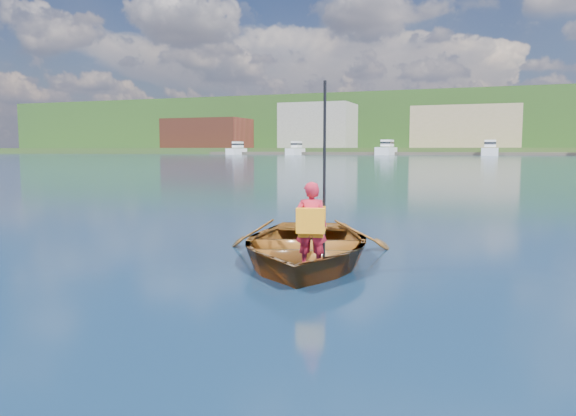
# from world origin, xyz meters

# --- Properties ---
(ground) EXTENTS (600.00, 600.00, 0.00)m
(ground) POSITION_xyz_m (0.00, 0.00, 0.00)
(ground) COLOR #0E1E3B
(ground) RESTS_ON ground
(rowboat) EXTENTS (3.39, 4.13, 0.75)m
(rowboat) POSITION_xyz_m (1.17, -0.69, 0.22)
(rowboat) COLOR #692F12
(rowboat) RESTS_ON ground
(child_paddler) EXTENTS (0.44, 0.41, 2.26)m
(child_paddler) POSITION_xyz_m (1.54, -1.52, 0.65)
(child_paddler) COLOR red
(child_paddler) RESTS_ON ground
(shoreline) EXTENTS (400.00, 140.00, 22.00)m
(shoreline) POSITION_xyz_m (0.00, 236.61, 10.32)
(shoreline) COLOR #3A4F20
(shoreline) RESTS_ON ground
(dock) EXTENTS (160.05, 8.92, 0.80)m
(dock) POSITION_xyz_m (2.24, 148.00, 0.40)
(dock) COLOR #50483B
(dock) RESTS_ON ground
(waterfront_buildings) EXTENTS (202.00, 16.00, 14.00)m
(waterfront_buildings) POSITION_xyz_m (-7.74, 165.00, 7.74)
(waterfront_buildings) COLOR maroon
(waterfront_buildings) RESTS_ON ground
(marina_yachts) EXTENTS (143.18, 13.98, 4.36)m
(marina_yachts) POSITION_xyz_m (-2.70, 143.30, 1.41)
(marina_yachts) COLOR white
(marina_yachts) RESTS_ON ground
(hillside_trees) EXTENTS (321.11, 87.00, 26.27)m
(hillside_trees) POSITION_xyz_m (-18.79, 230.22, 16.52)
(hillside_trees) COLOR #382314
(hillside_trees) RESTS_ON ground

